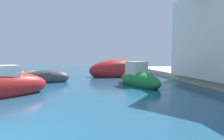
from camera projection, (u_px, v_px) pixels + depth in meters
The scene contains 5 objects.
quay_promenade at pixel (173, 133), 4.29m from camera, with size 44.00×32.00×0.50m.
moored_boat_1 at pixel (25, 74), 17.79m from camera, with size 2.81×3.55×0.97m.
moored_boat_3 at pixel (138, 79), 12.78m from camera, with size 2.50×4.45×1.88m.
moored_boat_4 at pixel (47, 78), 14.50m from camera, with size 3.34×1.56×1.21m.
moored_boat_6 at pixel (118, 70), 18.59m from camera, with size 5.80×2.79×2.10m.
Camera 1 is at (2.29, -4.27, 1.96)m, focal length 30.68 mm.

